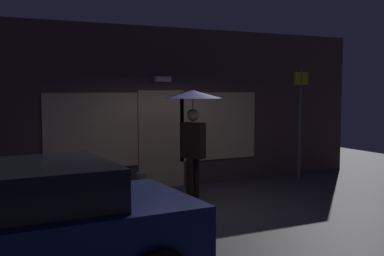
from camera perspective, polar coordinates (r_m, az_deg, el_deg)
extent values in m
plane|color=#423F44|center=(8.95, 1.74, -9.69)|extent=(18.00, 18.00, 0.00)
cube|color=brown|center=(10.81, -4.06, 2.47)|extent=(10.70, 0.30, 3.61)
cube|color=#F9D199|center=(10.70, -3.70, -1.34)|extent=(1.10, 0.04, 2.20)
cube|color=#F9D199|center=(10.19, -11.96, -0.33)|extent=(2.02, 0.04, 1.60)
cube|color=#F9D199|center=(11.32, 3.18, 0.26)|extent=(2.02, 0.04, 1.60)
cube|color=white|center=(10.57, -3.57, 5.91)|extent=(0.36, 0.16, 0.12)
cylinder|color=black|center=(9.35, -0.23, -6.34)|extent=(0.15, 0.15, 0.87)
cylinder|color=black|center=(9.52, 0.43, -6.15)|extent=(0.15, 0.15, 0.87)
cube|color=black|center=(9.32, 0.10, -1.50)|extent=(0.44, 0.52, 0.70)
cube|color=silver|center=(9.31, 0.90, -1.51)|extent=(0.09, 0.13, 0.56)
cube|color=#721966|center=(9.31, 0.90, -1.63)|extent=(0.05, 0.06, 0.45)
sphere|color=tan|center=(9.28, 0.10, 1.57)|extent=(0.24, 0.24, 0.24)
cylinder|color=slate|center=(9.28, 0.10, 1.63)|extent=(0.02, 0.02, 0.95)
cone|color=#14144C|center=(9.26, 0.10, 4.09)|extent=(1.16, 1.16, 0.16)
cylinder|color=black|center=(6.58, -10.49, -12.20)|extent=(0.65, 0.24, 0.64)
cylinder|color=#595B60|center=(11.56, 12.84, 0.31)|extent=(0.07, 0.07, 2.73)
cube|color=gold|center=(11.51, 13.00, 5.84)|extent=(0.40, 0.02, 0.30)
cylinder|color=slate|center=(9.90, -6.14, -6.84)|extent=(0.22, 0.22, 0.50)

